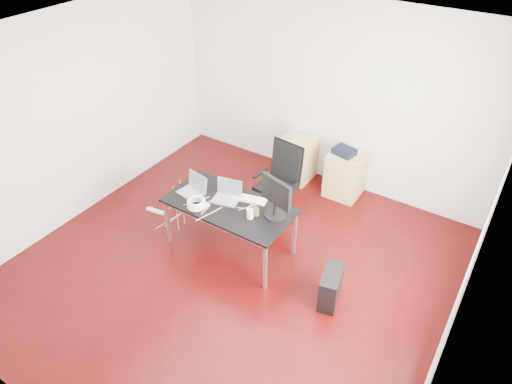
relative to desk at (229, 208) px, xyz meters
The scene contains 18 objects.
room_shell 0.82m from the desk, 47.45° to the right, with size 5.00×5.00×5.00m.
desk is the anchor object (origin of this frame).
office_chair 1.00m from the desk, 81.64° to the left, with size 0.53×0.55×1.08m.
filing_cabinet_left 1.97m from the desk, 92.76° to the left, with size 0.50×0.50×0.70m, color tan.
filing_cabinet_right 2.10m from the desk, 69.28° to the left, with size 0.50×0.50×0.70m, color tan.
pc_tower 1.55m from the desk, ahead, with size 0.20×0.45×0.44m, color black.
wastebasket 2.09m from the desk, 76.14° to the left, with size 0.24×0.24×0.28m, color black.
power_strip 1.52m from the desk, behind, with size 0.30×0.06×0.04m, color white.
laptop_left 0.54m from the desk, behind, with size 0.37×0.30×0.23m.
laptop_right 0.16m from the desk, 137.48° to the left, with size 0.38×0.32×0.23m.
monitor 0.69m from the desk, 12.92° to the left, with size 0.45×0.26×0.51m.
keyboard 0.27m from the desk, 54.11° to the left, with size 0.44×0.14×0.02m, color white.
cup_white 0.38m from the desk, 11.67° to the right, with size 0.08×0.08×0.12m, color white.
cup_brown 0.40m from the desk, ahead, with size 0.08×0.08×0.10m, color brown.
cable_coil 0.41m from the desk, 139.96° to the right, with size 0.24×0.24×0.11m.
power_adapter 0.29m from the desk, 140.45° to the right, with size 0.07×0.07×0.03m, color white.
speaker 1.93m from the desk, 95.32° to the left, with size 0.09×0.08×0.18m, color #9E9E9E.
navy_garment 2.03m from the desk, 70.50° to the left, with size 0.30×0.24×0.09m, color black.
Camera 1 is at (2.47, -3.26, 4.17)m, focal length 32.00 mm.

